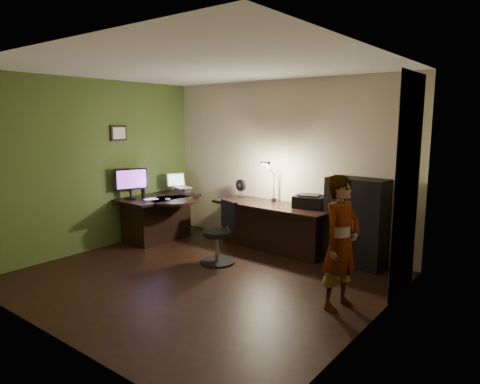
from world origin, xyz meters
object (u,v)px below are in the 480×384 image
Objects in this scene: desk_left at (159,218)px; monitor at (130,187)px; cabinet at (356,222)px; desk_right at (272,227)px; person at (341,243)px; office_chair at (217,233)px.

monitor is at bearing -118.97° from desk_left.
desk_left is 2.37× the size of monitor.
cabinet is 3.68m from monitor.
desk_left is 0.66× the size of desk_right.
desk_right is at bearing -171.13° from cabinet.
cabinet is 0.85× the size of person.
cabinet is (1.33, 0.15, 0.26)m from desk_right.
cabinet is at bearing 8.59° from desk_right.
desk_left is 1.64m from office_chair.
cabinet is at bearing 54.60° from office_chair.
person reaches higher than office_chair.
desk_left is at bearing 80.58° from monitor.
desk_left reaches higher than desk_right.
desk_right is 1.34× the size of person.
cabinet is at bearing 15.92° from desk_left.
monitor is 1.91m from office_chair.
cabinet reaches higher than monitor.
cabinet reaches higher than office_chair.
office_chair reaches higher than desk_left.
desk_right is 1.36m from cabinet.
office_chair is at bearing -10.13° from desk_left.
person is (2.04, -0.30, 0.29)m from office_chair.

